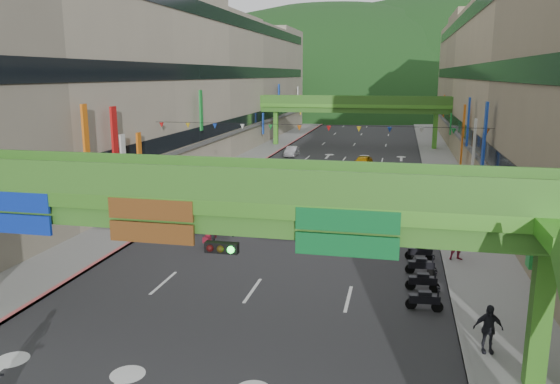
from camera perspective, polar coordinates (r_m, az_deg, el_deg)
road_slab at (r=62.39m, az=6.37°, el=2.93°), size 18.00×140.00×0.02m
sidewalk_left at (r=64.45m, az=-3.41°, el=3.34°), size 4.00×140.00×0.15m
sidewalk_right at (r=62.21m, az=16.50°, el=2.53°), size 4.00×140.00×0.15m
curb_left at (r=63.96m, az=-1.77°, el=3.30°), size 0.20×140.00×0.18m
curb_right at (r=62.09m, az=14.75°, el=2.63°), size 0.20×140.00×0.18m
building_row_left at (r=66.31m, az=-10.26°, el=11.56°), size 12.80×95.00×19.00m
building_row_right at (r=62.50m, az=24.42°, el=10.66°), size 12.80×95.00×19.00m
overpass_near at (r=18.16m, az=-5.74°, el=-3.08°), size 28.00×12.27×7.10m
overpass_far at (r=76.66m, az=7.70°, el=8.67°), size 28.00×2.20×7.10m
hill_left at (r=172.87m, az=5.38°, el=8.83°), size 168.00×140.00×112.00m
hill_right at (r=192.40m, az=18.19°, el=8.62°), size 208.00×176.00×128.00m
bunting_string at (r=41.94m, az=3.57°, el=6.68°), size 26.00×0.36×0.47m
scooter_rider_mid at (r=48.90m, az=3.84°, el=1.70°), size 0.94×1.60×2.11m
scooter_rider_left at (r=43.88m, az=-6.37°, el=0.19°), size 0.90×1.60×1.84m
scooter_rider_far at (r=32.44m, az=-7.38°, el=-3.99°), size 0.82×1.60×1.97m
parked_scooter_row at (r=27.71m, az=14.62°, el=-8.16°), size 1.60×7.16×1.08m
car_silver at (r=67.65m, az=1.25°, el=4.24°), size 1.31×3.76×1.24m
car_yellow at (r=59.38m, az=8.64°, el=3.07°), size 2.21×4.32×1.41m
pedestrian_red at (r=31.02m, az=18.15°, el=-5.37°), size 1.06×0.92×1.87m
pedestrian_dark at (r=21.54m, az=20.88°, el=-13.55°), size 1.12×0.60×1.81m
pedestrian_blue at (r=52.15m, az=15.94°, el=1.67°), size 0.84×0.57×1.75m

